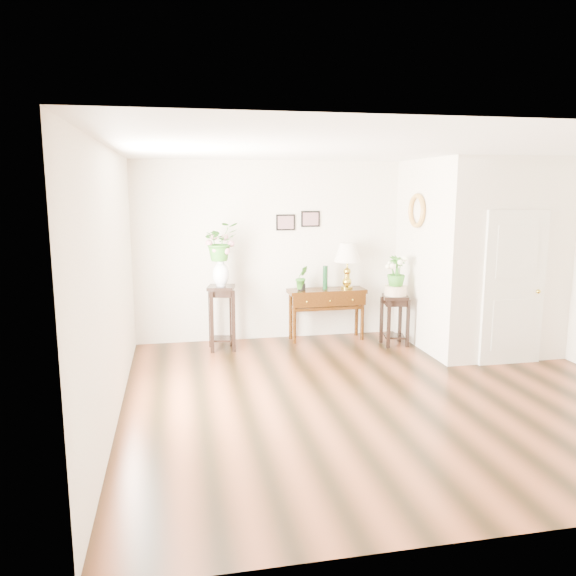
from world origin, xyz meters
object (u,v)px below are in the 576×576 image
object	(u,v)px
table_lamp	(347,267)
plant_stand_b	(395,320)
plant_stand_a	(222,318)
console_table	(326,314)

from	to	relation	value
table_lamp	plant_stand_b	world-z (taller)	table_lamp
table_lamp	plant_stand_a	distance (m)	2.13
plant_stand_b	plant_stand_a	bearing A→B (deg)	173.94
table_lamp	plant_stand_b	xyz separation A→B (m)	(0.61, -0.51, -0.77)
console_table	table_lamp	world-z (taller)	table_lamp
console_table	plant_stand_a	xyz separation A→B (m)	(-1.67, -0.23, 0.08)
console_table	table_lamp	bearing A→B (deg)	-0.88
console_table	plant_stand_a	distance (m)	1.69
console_table	table_lamp	xyz separation A→B (m)	(0.33, 0.00, 0.76)
console_table	plant_stand_a	world-z (taller)	plant_stand_a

